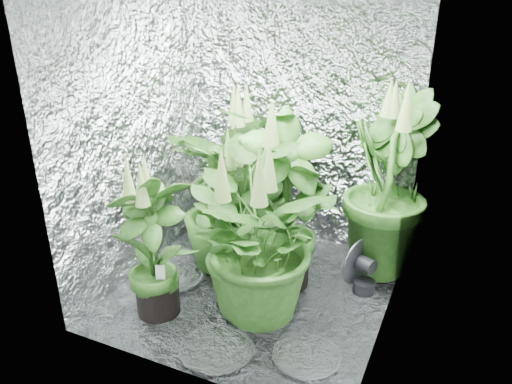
{
  "coord_description": "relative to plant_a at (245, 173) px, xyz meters",
  "views": [
    {
      "loc": [
        1.1,
        -2.41,
        1.83
      ],
      "look_at": [
        0.01,
        0.0,
        0.67
      ],
      "focal_mm": 35.0,
      "sensor_mm": 36.0,
      "label": 1
    }
  ],
  "objects": [
    {
      "name": "plant_label",
      "position": [
        -0.06,
        -0.98,
        -0.26
      ],
      "size": [
        0.06,
        0.05,
        0.08
      ],
      "primitive_type": "cube",
      "rotation": [
        -0.21,
        0.0,
        0.47
      ],
      "color": "white",
      "rests_on": "plant_f"
    },
    {
      "name": "plant_f",
      "position": [
        -0.11,
        -0.95,
        -0.11
      ],
      "size": [
        0.66,
        0.66,
        0.97
      ],
      "rotation": [
        0.0,
        0.0,
        4.04
      ],
      "color": "black",
      "rests_on": "ground"
    },
    {
      "name": "ground",
      "position": [
        0.31,
        -0.52,
        -0.56
      ],
      "size": [
        1.6,
        1.6,
        0.0
      ],
      "primitive_type": "plane",
      "color": "silver",
      "rests_on": "ground"
    },
    {
      "name": "plant_d",
      "position": [
        -0.01,
        -0.37,
        -0.12
      ],
      "size": [
        0.64,
        0.64,
        0.97
      ],
      "rotation": [
        0.0,
        0.0,
        2.78
      ],
      "color": "black",
      "rests_on": "ground"
    },
    {
      "name": "plant_e",
      "position": [
        0.41,
        -0.77,
        -0.06
      ],
      "size": [
        1.0,
        1.0,
        1.05
      ],
      "rotation": [
        0.0,
        0.0,
        2.95
      ],
      "color": "black",
      "rests_on": "ground"
    },
    {
      "name": "circulation_fan",
      "position": [
        0.92,
        -0.25,
        -0.41
      ],
      "size": [
        0.19,
        0.29,
        0.35
      ],
      "rotation": [
        0.0,
        0.0,
        -0.4
      ],
      "color": "black",
      "rests_on": "ground"
    },
    {
      "name": "plant_c",
      "position": [
        0.95,
        0.05,
        0.04
      ],
      "size": [
        0.85,
        0.85,
        1.29
      ],
      "rotation": [
        0.0,
        0.0,
        1.95
      ],
      "color": "black",
      "rests_on": "ground"
    },
    {
      "name": "walls",
      "position": [
        0.31,
        -0.52,
        0.44
      ],
      "size": [
        1.62,
        1.62,
        2.0
      ],
      "color": "silver",
      "rests_on": "ground"
    },
    {
      "name": "plant_a",
      "position": [
        0.0,
        0.0,
        0.0
      ],
      "size": [
        1.14,
        1.14,
        1.17
      ],
      "rotation": [
        0.0,
        0.0,
        0.2
      ],
      "color": "black",
      "rests_on": "ground"
    },
    {
      "name": "plant_b",
      "position": [
        0.45,
        -0.36,
        -0.01
      ],
      "size": [
        0.79,
        0.79,
        1.19
      ],
      "rotation": [
        0.0,
        0.0,
        0.55
      ],
      "color": "black",
      "rests_on": "ground"
    }
  ]
}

